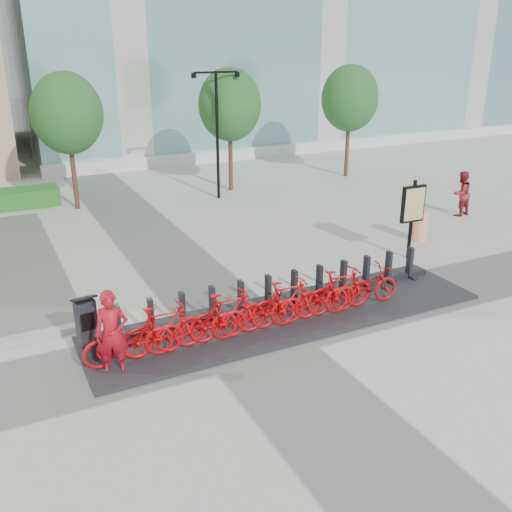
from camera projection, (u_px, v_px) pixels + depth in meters
name	position (u px, v px, depth m)	size (l,w,h in m)	color
ground	(246.00, 335.00, 12.66)	(120.00, 120.00, 0.00)	#BDBDBC
tree_1	(67.00, 114.00, 20.79)	(2.60, 2.60, 5.10)	#513429
tree_2	(230.00, 105.00, 23.49)	(2.60, 2.60, 5.10)	#513429
tree_3	(350.00, 98.00, 25.98)	(2.60, 2.60, 5.10)	#513429
streetlamp	(217.00, 121.00, 22.40)	(2.00, 0.20, 5.00)	black
dock_pad	(290.00, 316.00, 13.44)	(9.60, 2.40, 0.08)	#26262B
dock_rail_posts	(283.00, 290.00, 13.69)	(8.02, 0.50, 0.85)	black
bike_0	(129.00, 339.00, 11.34)	(0.65, 1.86, 0.98)	#BB060A
bike_1	(163.00, 329.00, 11.62)	(0.51, 1.80, 1.08)	#BB060A
bike_2	(197.00, 324.00, 11.94)	(0.65, 1.86, 0.98)	#BB060A
bike_3	(228.00, 315.00, 12.22)	(0.51, 1.80, 1.08)	#BB060A
bike_4	(258.00, 311.00, 12.53)	(0.65, 1.86, 0.98)	#BB060A
bike_5	(287.00, 302.00, 12.81)	(0.51, 1.80, 1.08)	#BB060A
bike_6	(314.00, 298.00, 13.13)	(0.65, 1.86, 0.98)	#BB060A
bike_7	(340.00, 290.00, 13.41)	(0.51, 1.80, 1.08)	#BB060A
bike_8	(365.00, 287.00, 13.73)	(0.65, 1.86, 0.98)	#BB060A
kiosk	(87.00, 329.00, 11.33)	(0.49, 0.43, 1.44)	black
worker_red	(112.00, 334.00, 10.89)	(0.64, 0.42, 1.77)	#A50D1B
pedestrian	(461.00, 194.00, 20.92)	(0.81, 0.63, 1.66)	maroon
construction_barrel	(419.00, 226.00, 18.43)	(0.51, 0.51, 0.98)	#FC4800
map_sign	(413.00, 207.00, 16.54)	(0.78, 0.15, 2.38)	black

